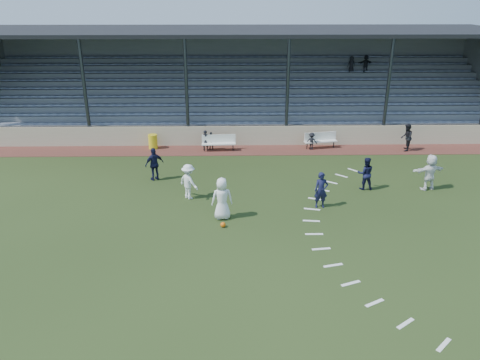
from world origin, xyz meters
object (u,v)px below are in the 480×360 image
Objects in this scene: bench_right at (320,139)px; player_navy_lead at (321,190)px; trash_bin at (153,142)px; player_white_lead at (222,199)px; bench_left at (219,141)px; football at (223,225)px; official at (407,137)px.

player_navy_lead reaches higher than bench_right.
player_white_lead is (4.32, -9.46, 0.45)m from trash_bin.
bench_right is 8.53m from player_navy_lead.
bench_left is 2.34× the size of trash_bin.
trash_bin is (-10.08, 0.05, -0.13)m from bench_right.
trash_bin is at bearing 133.39° from player_navy_lead.
bench_right is (6.12, 0.39, 0.00)m from bench_left.
player_navy_lead is (4.23, 1.82, 0.70)m from football.
football is at bearing -66.96° from trash_bin.
bench_left is 9.04m from player_white_lead.
trash_bin is 15.07m from official.
bench_left is at bearing -70.89° from official.
player_navy_lead is 10.10m from official.
football is (-5.72, -10.21, -0.48)m from bench_right.
trash_bin is 0.53× the size of official.
trash_bin is 12.05m from player_navy_lead.
player_white_lead is at bearing -132.25° from bench_right.
bench_left is at bearing 172.85° from bench_right.
bench_left is 1.13× the size of player_white_lead.
official is (15.05, -0.68, 0.38)m from trash_bin.
player_navy_lead is at bearing 23.25° from football.
football is 1.12m from player_white_lead.
player_navy_lead is 1.00× the size of official.
player_white_lead is 1.11× the size of official.
official is at bearing 41.86° from football.
official is at bearing 48.10° from player_navy_lead.
bench_right is 11.71m from football.
football is at bearing -130.04° from bench_right.
player_navy_lead is (8.60, -8.44, 0.35)m from trash_bin.
player_white_lead reaches higher than official.
bench_right is 10.08m from trash_bin.
official is (10.73, 8.78, -0.07)m from player_white_lead.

